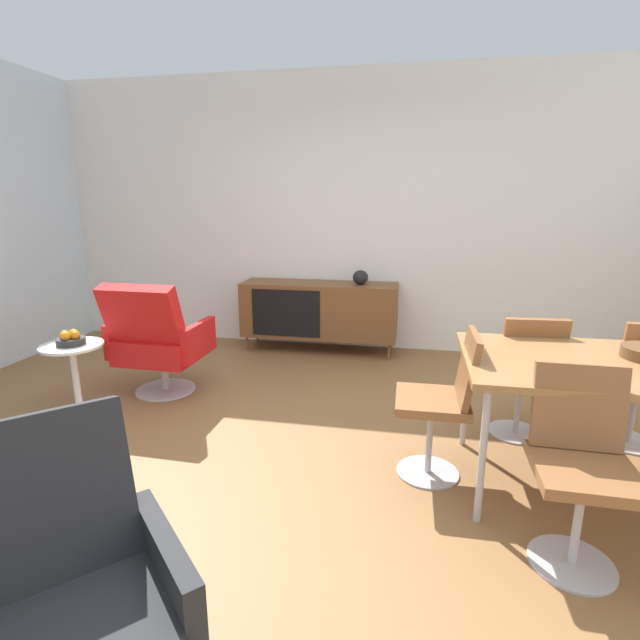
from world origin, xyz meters
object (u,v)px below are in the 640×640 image
object	(u,v)px
dining_chair_near_window	(443,399)
fruit_bowl	(70,339)
vase_cobalt	(360,277)
lounge_chair_red	(157,339)
dining_chair_front_left	(581,461)
dining_table	(625,371)
dining_chair_back_left	(525,371)
sideboard	(319,310)
armchair_black_shell	(38,608)
side_table_round	(75,370)

from	to	relation	value
dining_chair_near_window	fruit_bowl	size ratio (longest dim) A/B	4.28
vase_cobalt	fruit_bowl	distance (m)	2.65
lounge_chair_red	dining_chair_front_left	bearing A→B (deg)	-26.29
dining_table	fruit_bowl	world-z (taller)	dining_table
fruit_bowl	dining_chair_front_left	bearing A→B (deg)	-16.39
dining_table	dining_chair_back_left	xyz separation A→B (m)	(-0.35, 0.56, -0.23)
vase_cobalt	dining_chair_back_left	size ratio (longest dim) A/B	0.18
fruit_bowl	lounge_chair_red	bearing A→B (deg)	42.70
dining_table	fruit_bowl	bearing A→B (deg)	173.94
sideboard	dining_table	world-z (taller)	dining_table
vase_cobalt	dining_table	xyz separation A→B (m)	(1.60, -2.19, -0.09)
dining_table	armchair_black_shell	bearing A→B (deg)	-141.02
armchair_black_shell	fruit_bowl	bearing A→B (deg)	125.88
fruit_bowl	dining_table	bearing A→B (deg)	-6.06
dining_chair_near_window	side_table_round	world-z (taller)	dining_chair_near_window
dining_chair_front_left	side_table_round	bearing A→B (deg)	163.60
dining_chair_front_left	dining_chair_near_window	world-z (taller)	same
sideboard	fruit_bowl	xyz separation A→B (m)	(-1.49, -1.81, 0.12)
dining_table	dining_chair_near_window	world-z (taller)	dining_chair_near_window
lounge_chair_red	side_table_round	bearing A→B (deg)	-137.25
lounge_chair_red	side_table_round	world-z (taller)	lounge_chair_red
dining_chair_near_window	armchair_black_shell	world-z (taller)	armchair_black_shell
dining_chair_back_left	sideboard	bearing A→B (deg)	135.92
dining_table	dining_chair_back_left	world-z (taller)	dining_chair_back_left
lounge_chair_red	armchair_black_shell	size ratio (longest dim) A/B	1.00
sideboard	side_table_round	world-z (taller)	sideboard
vase_cobalt	armchair_black_shell	world-z (taller)	armchair_black_shell
sideboard	dining_chair_near_window	world-z (taller)	dining_chair_near_window
lounge_chair_red	side_table_round	size ratio (longest dim) A/B	1.82
dining_table	dining_chair_near_window	xyz separation A→B (m)	(-0.89, 0.00, -0.23)
dining_chair_front_left	armchair_black_shell	world-z (taller)	armchair_black_shell
dining_chair_back_left	dining_table	bearing A→B (deg)	-58.28
armchair_black_shell	vase_cobalt	bearing A→B (deg)	83.37
dining_table	fruit_bowl	xyz separation A→B (m)	(-3.52, 0.37, -0.13)
armchair_black_shell	side_table_round	bearing A→B (deg)	125.86
sideboard	dining_chair_front_left	size ratio (longest dim) A/B	1.87
vase_cobalt	side_table_round	xyz separation A→B (m)	(-1.92, -1.82, -0.47)
dining_chair_back_left	fruit_bowl	world-z (taller)	dining_chair_back_left
dining_table	armchair_black_shell	xyz separation A→B (m)	(-2.05, -1.66, -0.23)
sideboard	dining_table	bearing A→B (deg)	-47.18
dining_chair_front_left	dining_chair_back_left	distance (m)	1.12
dining_chair_front_left	fruit_bowl	xyz separation A→B (m)	(-3.17, 0.93, 0.09)
sideboard	lounge_chair_red	bearing A→B (deg)	-126.68
armchair_black_shell	side_table_round	world-z (taller)	armchair_black_shell
dining_table	armchair_black_shell	size ratio (longest dim) A/B	1.69
vase_cobalt	dining_chair_near_window	size ratio (longest dim) A/B	0.18
dining_chair_front_left	fruit_bowl	bearing A→B (deg)	163.61
dining_chair_front_left	dining_chair_near_window	size ratio (longest dim) A/B	1.00
vase_cobalt	fruit_bowl	size ratio (longest dim) A/B	0.78
sideboard	fruit_bowl	bearing A→B (deg)	-129.42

